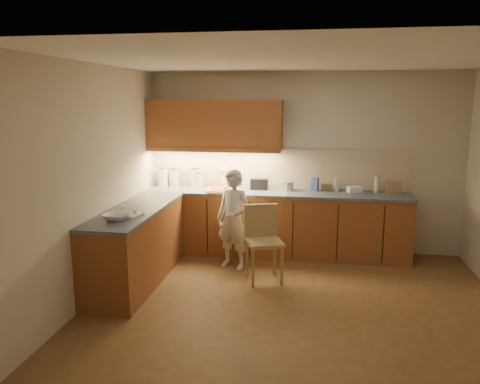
{
  "coord_description": "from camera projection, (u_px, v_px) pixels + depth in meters",
  "views": [
    {
      "loc": [
        0.16,
        -4.8,
        2.21
      ],
      "look_at": [
        -0.8,
        1.2,
        1.0
      ],
      "focal_mm": 35.0,
      "sensor_mm": 36.0,
      "label": 1
    }
  ],
  "objects": [
    {
      "name": "tall_jar",
      "position": [
        377.0,
        184.0,
        6.54
      ],
      "size": [
        0.08,
        0.08,
        0.24
      ],
      "rotation": [
        0.0,
        0.0,
        0.21
      ],
      "color": "beige",
      "rests_on": "l_counter"
    },
    {
      "name": "blue_box",
      "position": [
        315.0,
        184.0,
        6.68
      ],
      "size": [
        0.11,
        0.1,
        0.19
      ],
      "primitive_type": "cube",
      "rotation": [
        0.0,
        0.0,
        -0.37
      ],
      "color": "#314C93",
      "rests_on": "l_counter"
    },
    {
      "name": "room",
      "position": [
        299.0,
        152.0,
        4.78
      ],
      "size": [
        4.54,
        4.5,
        2.62
      ],
      "color": "brown",
      "rests_on": "ground"
    },
    {
      "name": "card_box_b",
      "position": [
        394.0,
        188.0,
        6.48
      ],
      "size": [
        0.2,
        0.16,
        0.15
      ],
      "primitive_type": "cube",
      "rotation": [
        0.0,
        0.0,
        -0.05
      ],
      "color": "#9C7D54",
      "rests_on": "l_counter"
    },
    {
      "name": "canister_a",
      "position": [
        163.0,
        176.0,
        7.0
      ],
      "size": [
        0.15,
        0.15,
        0.3
      ],
      "rotation": [
        0.0,
        0.0,
        0.14
      ],
      "color": "white",
      "rests_on": "l_counter"
    },
    {
      "name": "child",
      "position": [
        234.0,
        219.0,
        6.14
      ],
      "size": [
        0.56,
        0.46,
        1.31
      ],
      "primitive_type": "imported",
      "rotation": [
        0.0,
        0.0,
        -0.36
      ],
      "color": "silver",
      "rests_on": "ground"
    },
    {
      "name": "canister_d",
      "position": [
        199.0,
        179.0,
        6.98
      ],
      "size": [
        0.15,
        0.15,
        0.24
      ],
      "rotation": [
        0.0,
        0.0,
        -0.38
      ],
      "color": "beige",
      "rests_on": "l_counter"
    },
    {
      "name": "wooden_chair",
      "position": [
        263.0,
        237.0,
        5.77
      ],
      "size": [
        0.53,
        0.53,
        0.93
      ],
      "rotation": [
        0.0,
        0.0,
        0.34
      ],
      "color": "tan",
      "rests_on": "ground"
    },
    {
      "name": "spice_jar_a",
      "position": [
        123.0,
        209.0,
        5.46
      ],
      "size": [
        0.06,
        0.06,
        0.07
      ],
      "primitive_type": "cylinder",
      "rotation": [
        0.0,
        0.0,
        0.21
      ],
      "color": "white",
      "rests_on": "l_counter"
    },
    {
      "name": "l_counter",
      "position": [
        232.0,
        230.0,
        6.37
      ],
      "size": [
        3.77,
        2.62,
        0.92
      ],
      "color": "brown",
      "rests_on": "ground"
    },
    {
      "name": "flat_pack",
      "position": [
        355.0,
        189.0,
        6.6
      ],
      "size": [
        0.23,
        0.19,
        0.08
      ],
      "primitive_type": "cube",
      "rotation": [
        0.0,
        0.0,
        0.3
      ],
      "color": "white",
      "rests_on": "l_counter"
    },
    {
      "name": "card_box_a",
      "position": [
        326.0,
        187.0,
        6.7
      ],
      "size": [
        0.15,
        0.13,
        0.09
      ],
      "primitive_type": "cube",
      "rotation": [
        0.0,
        0.0,
        0.3
      ],
      "color": "#967551",
      "rests_on": "l_counter"
    },
    {
      "name": "canister_b",
      "position": [
        174.0,
        177.0,
        7.02
      ],
      "size": [
        0.16,
        0.16,
        0.28
      ],
      "rotation": [
        0.0,
        0.0,
        -0.09
      ],
      "color": "silver",
      "rests_on": "l_counter"
    },
    {
      "name": "oil_jug",
      "position": [
        224.0,
        178.0,
        6.89
      ],
      "size": [
        0.12,
        0.1,
        0.33
      ],
      "rotation": [
        0.0,
        0.0,
        -0.25
      ],
      "color": "gold",
      "rests_on": "l_counter"
    },
    {
      "name": "backsplash",
      "position": [
        277.0,
        169.0,
        6.85
      ],
      "size": [
        3.75,
        0.02,
        0.58
      ],
      "primitive_type": "cube",
      "color": "beige",
      "rests_on": "l_counter"
    },
    {
      "name": "upper_cabinets",
      "position": [
        214.0,
        125.0,
        6.71
      ],
      "size": [
        1.95,
        0.36,
        0.73
      ],
      "color": "brown",
      "rests_on": "ground"
    },
    {
      "name": "spice_jar_b",
      "position": [
        135.0,
        212.0,
        5.27
      ],
      "size": [
        0.07,
        0.07,
        0.07
      ],
      "primitive_type": "cylinder",
      "rotation": [
        0.0,
        0.0,
        0.37
      ],
      "color": "white",
      "rests_on": "l_counter"
    },
    {
      "name": "toaster",
      "position": [
        259.0,
        184.0,
        6.78
      ],
      "size": [
        0.26,
        0.15,
        0.17
      ],
      "rotation": [
        0.0,
        0.0,
        0.04
      ],
      "color": "black",
      "rests_on": "l_counter"
    },
    {
      "name": "mixing_bowl",
      "position": [
        116.0,
        217.0,
        5.09
      ],
      "size": [
        0.32,
        0.32,
        0.07
      ],
      "primitive_type": "imported",
      "rotation": [
        0.0,
        0.0,
        -0.15
      ],
      "color": "white",
      "rests_on": "l_counter"
    },
    {
      "name": "canister_c",
      "position": [
        196.0,
        177.0,
        6.98
      ],
      "size": [
        0.16,
        0.16,
        0.29
      ],
      "rotation": [
        0.0,
        0.0,
        -0.07
      ],
      "color": "silver",
      "rests_on": "l_counter"
    },
    {
      "name": "dough_cloth",
      "position": [
        127.0,
        214.0,
        5.29
      ],
      "size": [
        0.35,
        0.3,
        0.02
      ],
      "primitive_type": "cube",
      "rotation": [
        0.0,
        0.0,
        -0.21
      ],
      "color": "white",
      "rests_on": "l_counter"
    },
    {
      "name": "white_bottle",
      "position": [
        337.0,
        185.0,
        6.67
      ],
      "size": [
        0.07,
        0.07,
        0.18
      ],
      "primitive_type": "cube",
      "rotation": [
        0.0,
        0.0,
        0.22
      ],
      "color": "white",
      "rests_on": "l_counter"
    },
    {
      "name": "steel_pot",
      "position": [
        288.0,
        186.0,
        6.7
      ],
      "size": [
        0.17,
        0.17,
        0.13
      ],
      "color": "silver",
      "rests_on": "l_counter"
    },
    {
      "name": "pizza_on_board",
      "position": [
        222.0,
        190.0,
        6.65
      ],
      "size": [
        0.5,
        0.5,
        0.2
      ],
      "rotation": [
        0.0,
        0.0,
        -0.11
      ],
      "color": "#A48352",
      "rests_on": "l_counter"
    }
  ]
}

